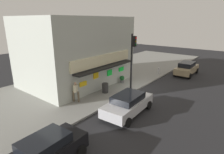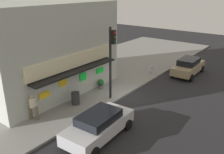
{
  "view_description": "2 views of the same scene",
  "coord_description": "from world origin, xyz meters",
  "px_view_note": "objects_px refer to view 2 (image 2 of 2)",
  "views": [
    {
      "loc": [
        -15.69,
        -8.72,
        6.61
      ],
      "look_at": [
        -2.46,
        1.72,
        1.49
      ],
      "focal_mm": 30.13,
      "sensor_mm": 36.0,
      "label": 1
    },
    {
      "loc": [
        -13.94,
        -9.52,
        7.93
      ],
      "look_at": [
        -0.48,
        0.78,
        1.63
      ],
      "focal_mm": 38.75,
      "sensor_mm": 36.0,
      "label": 2
    }
  ],
  "objects_px": {
    "trash_can": "(76,98)",
    "potted_plant_by_doorway": "(101,84)",
    "fire_hydrant": "(152,69)",
    "parked_car_tan": "(188,66)",
    "traffic_light": "(111,54)",
    "pedestrian": "(33,106)",
    "parked_car_silver": "(99,125)"
  },
  "relations": [
    {
      "from": "trash_can",
      "to": "pedestrian",
      "type": "bearing_deg",
      "value": 170.05
    },
    {
      "from": "trash_can",
      "to": "potted_plant_by_doorway",
      "type": "distance_m",
      "value": 3.29
    },
    {
      "from": "trash_can",
      "to": "potted_plant_by_doorway",
      "type": "bearing_deg",
      "value": 7.16
    },
    {
      "from": "fire_hydrant",
      "to": "potted_plant_by_doorway",
      "type": "height_order",
      "value": "fire_hydrant"
    },
    {
      "from": "traffic_light",
      "to": "potted_plant_by_doorway",
      "type": "bearing_deg",
      "value": 63.08
    },
    {
      "from": "parked_car_tan",
      "to": "traffic_light",
      "type": "bearing_deg",
      "value": 164.74
    },
    {
      "from": "fire_hydrant",
      "to": "parked_car_tan",
      "type": "distance_m",
      "value": 3.53
    },
    {
      "from": "fire_hydrant",
      "to": "parked_car_silver",
      "type": "bearing_deg",
      "value": -166.23
    },
    {
      "from": "fire_hydrant",
      "to": "pedestrian",
      "type": "relative_size",
      "value": 0.48
    },
    {
      "from": "pedestrian",
      "to": "parked_car_tan",
      "type": "bearing_deg",
      "value": -16.94
    },
    {
      "from": "fire_hydrant",
      "to": "parked_car_silver",
      "type": "height_order",
      "value": "parked_car_silver"
    },
    {
      "from": "pedestrian",
      "to": "parked_car_tan",
      "type": "distance_m",
      "value": 15.0
    },
    {
      "from": "fire_hydrant",
      "to": "pedestrian",
      "type": "height_order",
      "value": "pedestrian"
    },
    {
      "from": "parked_car_silver",
      "to": "parked_car_tan",
      "type": "distance_m",
      "value": 13.19
    },
    {
      "from": "fire_hydrant",
      "to": "traffic_light",
      "type": "bearing_deg",
      "value": -177.45
    },
    {
      "from": "potted_plant_by_doorway",
      "to": "parked_car_silver",
      "type": "distance_m",
      "value": 6.66
    },
    {
      "from": "trash_can",
      "to": "pedestrian",
      "type": "xyz_separation_m",
      "value": [
        -3.07,
        0.54,
        0.48
      ]
    },
    {
      "from": "fire_hydrant",
      "to": "trash_can",
      "type": "relative_size",
      "value": 0.91
    },
    {
      "from": "traffic_light",
      "to": "pedestrian",
      "type": "relative_size",
      "value": 3.1
    },
    {
      "from": "potted_plant_by_doorway",
      "to": "parked_car_silver",
      "type": "height_order",
      "value": "parked_car_silver"
    },
    {
      "from": "trash_can",
      "to": "parked_car_tan",
      "type": "xyz_separation_m",
      "value": [
        11.28,
        -3.83,
        0.23
      ]
    },
    {
      "from": "traffic_light",
      "to": "parked_car_tan",
      "type": "height_order",
      "value": "traffic_light"
    },
    {
      "from": "traffic_light",
      "to": "trash_can",
      "type": "relative_size",
      "value": 5.92
    },
    {
      "from": "parked_car_tan",
      "to": "potted_plant_by_doorway",
      "type": "bearing_deg",
      "value": 152.11
    },
    {
      "from": "traffic_light",
      "to": "potted_plant_by_doorway",
      "type": "distance_m",
      "value": 3.58
    },
    {
      "from": "fire_hydrant",
      "to": "parked_car_silver",
      "type": "distance_m",
      "value": 11.31
    },
    {
      "from": "traffic_light",
      "to": "parked_car_silver",
      "type": "xyz_separation_m",
      "value": [
        -4.26,
        -2.39,
        -2.73
      ]
    },
    {
      "from": "trash_can",
      "to": "potted_plant_by_doorway",
      "type": "height_order",
      "value": "trash_can"
    },
    {
      "from": "traffic_light",
      "to": "pedestrian",
      "type": "xyz_separation_m",
      "value": [
        -5.42,
        1.93,
        -2.45
      ]
    },
    {
      "from": "trash_can",
      "to": "parked_car_tan",
      "type": "distance_m",
      "value": 11.91
    },
    {
      "from": "pedestrian",
      "to": "traffic_light",
      "type": "bearing_deg",
      "value": -19.64
    },
    {
      "from": "fire_hydrant",
      "to": "parked_car_tan",
      "type": "height_order",
      "value": "parked_car_tan"
    }
  ]
}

